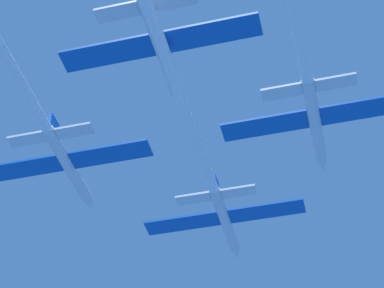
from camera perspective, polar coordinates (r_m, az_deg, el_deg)
name	(u,v)px	position (r m, az deg, el deg)	size (l,w,h in m)	color
jet_lead	(205,165)	(74.35, 1.04, -1.67)	(18.08, 42.24, 2.99)	silver
jet_left_wing	(20,81)	(68.24, -13.43, 4.85)	(18.08, 47.85, 2.99)	silver
jet_right_wing	(298,26)	(62.93, 8.34, 9.17)	(18.08, 47.44, 2.99)	silver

